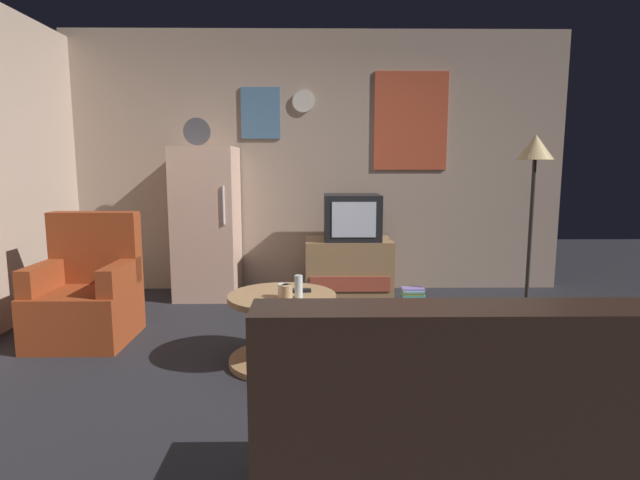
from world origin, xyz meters
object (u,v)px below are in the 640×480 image
coffee_table (282,329)px  mug_ceramic_white (284,291)px  book_stack (413,295)px  crt_tv (352,217)px  armchair (87,296)px  wine_glass (299,287)px  tv_stand (348,269)px  couch (504,456)px  standing_lamp (535,161)px  remote_control (300,291)px  fridge (207,223)px  mug_ceramic_tan (287,292)px

coffee_table → mug_ceramic_white: mug_ceramic_white is taller
book_stack → crt_tv: bearing=168.3°
armchair → wine_glass: bearing=-20.4°
tv_stand → mug_ceramic_white: bearing=-107.1°
couch → wine_glass: bearing=116.3°
tv_stand → standing_lamp: bearing=-14.3°
standing_lamp → tv_stand: bearing=165.7°
crt_tv → couch: bearing=-84.9°
remote_control → fridge: bearing=113.5°
fridge → book_stack: bearing=-6.7°
book_stack → mug_ceramic_white: bearing=-125.6°
coffee_table → remote_control: size_ratio=4.80×
fridge → mug_ceramic_tan: fridge is taller
standing_lamp → crt_tv: bearing=165.5°
wine_glass → book_stack: bearing=57.0°
couch → book_stack: size_ratio=7.78×
tv_stand → armchair: size_ratio=0.87×
coffee_table → tv_stand: bearing=71.6°
remote_control → couch: size_ratio=0.09×
fridge → standing_lamp: fridge is taller
fridge → book_stack: (2.03, -0.24, -0.68)m
tv_stand → couch: size_ratio=0.49×
tv_stand → mug_ceramic_tan: bearing=-106.2°
crt_tv → remote_control: bearing=-106.3°
coffee_table → mug_ceramic_white: bearing=-78.1°
tv_stand → book_stack: bearing=-11.2°
tv_stand → wine_glass: wine_glass is taller
tv_stand → mug_ceramic_white: size_ratio=9.33×
wine_glass → remote_control: 0.17m
coffee_table → couch: couch is taller
fridge → coffee_table: (0.85, -1.78, -0.52)m
armchair → mug_ceramic_tan: bearing=-22.0°
tv_stand → book_stack: size_ratio=3.84×
standing_lamp → couch: size_ratio=0.94×
wine_glass → armchair: armchair is taller
remote_control → book_stack: bearing=48.5°
wine_glass → couch: (0.76, -1.55, -0.24)m
tv_stand → wine_glass: 1.83m
coffee_table → book_stack: 1.95m
coffee_table → wine_glass: bearing=-39.7°
mug_ceramic_white → book_stack: mug_ceramic_white is taller
crt_tv → armchair: bearing=-151.3°
fridge → mug_ceramic_tan: (0.89, -1.90, -0.23)m
mug_ceramic_tan → book_stack: bearing=55.5°
mug_ceramic_white → fridge: bearing=115.1°
couch → crt_tv: bearing=95.1°
tv_stand → wine_glass: size_ratio=5.60×
remote_control → mug_ceramic_tan: bearing=-120.1°
coffee_table → armchair: size_ratio=0.75×
crt_tv → couch: size_ratio=0.32×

